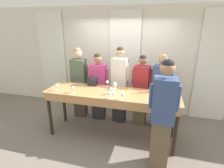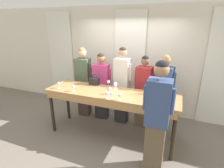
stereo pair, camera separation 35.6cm
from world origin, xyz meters
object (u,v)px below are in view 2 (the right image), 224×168
object	(u,v)px
wine_glass_front_mid	(115,85)
host_pouring	(157,119)
guest_navy_coat	(163,93)
wine_glass_center_mid	(73,87)
guest_striped_shirt	(143,92)
guest_olive_jacket	(84,81)
wine_glass_front_left	(109,82)
wine_glass_back_right	(107,93)
wine_glass_center_right	(116,84)
wine_glass_front_right	(111,94)
tasting_bar	(110,97)
handbag	(94,81)
guest_pink_top	(101,86)
guest_cream_sweater	(122,85)
wine_glass_center_left	(59,84)
wine_glass_back_left	(120,95)
wine_bottle	(151,88)
wine_glass_back_mid	(173,93)
wine_glass_near_host	(110,89)

from	to	relation	value
wine_glass_front_mid	host_pouring	size ratio (longest dim) A/B	0.07
guest_navy_coat	host_pouring	bearing A→B (deg)	-88.30
wine_glass_front_mid	wine_glass_center_mid	world-z (taller)	same
guest_striped_shirt	guest_olive_jacket	bearing A→B (deg)	180.00
wine_glass_front_left	wine_glass_back_right	size ratio (longest dim) A/B	1.00
wine_glass_front_mid	wine_glass_center_right	bearing A→B (deg)	107.08
wine_glass_front_right	tasting_bar	bearing A→B (deg)	115.19
handbag	wine_glass_back_right	bearing A→B (deg)	-47.67
handbag	guest_pink_top	distance (m)	0.43
wine_glass_center_mid	guest_cream_sweater	size ratio (longest dim) A/B	0.07
wine_glass_center_left	wine_glass_back_left	distance (m)	1.42
tasting_bar	wine_bottle	distance (m)	0.84
wine_glass_center_left	guest_cream_sweater	world-z (taller)	guest_cream_sweater
handbag	wine_glass_front_left	size ratio (longest dim) A/B	1.70
guest_striped_shirt	host_pouring	xyz separation A→B (m)	(0.47, -1.31, 0.11)
wine_glass_center_right	wine_glass_back_mid	distance (m)	1.17
wine_glass_front_mid	guest_cream_sweater	world-z (taller)	guest_cream_sweater
handbag	wine_glass_center_left	bearing A→B (deg)	-139.97
wine_glass_center_left	wine_glass_center_mid	size ratio (longest dim) A/B	1.00
handbag	wine_glass_front_mid	bearing A→B (deg)	-14.80
wine_glass_back_right	wine_glass_front_mid	bearing A→B (deg)	90.47
wine_glass_back_right	guest_navy_coat	world-z (taller)	guest_navy_coat
wine_glass_back_left	host_pouring	world-z (taller)	host_pouring
wine_glass_center_right	wine_glass_back_left	size ratio (longest dim) A/B	1.00
wine_glass_back_right	wine_glass_back_mid	bearing A→B (deg)	21.21
host_pouring	wine_bottle	bearing A→B (deg)	104.92
wine_bottle	guest_olive_jacket	bearing A→B (deg)	166.00
wine_glass_front_mid	wine_glass_near_host	bearing A→B (deg)	-94.06
wine_glass_front_left	wine_glass_center_left	xyz separation A→B (m)	(-0.95, -0.50, 0.00)
tasting_bar	guest_striped_shirt	bearing A→B (deg)	51.62
wine_glass_front_left	guest_navy_coat	xyz separation A→B (m)	(1.14, 0.36, -0.24)
wine_bottle	guest_navy_coat	distance (m)	0.55
wine_glass_front_left	guest_pink_top	distance (m)	0.56
wine_glass_back_mid	guest_navy_coat	world-z (taller)	guest_navy_coat
wine_bottle	wine_glass_near_host	xyz separation A→B (m)	(-0.76, -0.31, -0.01)
handbag	guest_navy_coat	xyz separation A→B (m)	(1.49, 0.36, -0.22)
wine_glass_center_left	wine_glass_back_mid	bearing A→B (deg)	7.95
wine_glass_back_left	wine_glass_near_host	bearing A→B (deg)	143.00
host_pouring	wine_glass_center_mid	bearing A→B (deg)	166.23
wine_glass_back_left	wine_glass_back_right	xyz separation A→B (m)	(-0.25, -0.01, 0.00)
wine_glass_front_mid	wine_glass_back_left	distance (m)	0.53
wine_bottle	guest_navy_coat	size ratio (longest dim) A/B	0.17
tasting_bar	handbag	xyz separation A→B (m)	(-0.52, 0.33, 0.19)
guest_olive_jacket	guest_striped_shirt	distance (m)	1.56
tasting_bar	wine_glass_front_right	bearing A→B (deg)	-64.81
wine_glass_front_mid	tasting_bar	bearing A→B (deg)	-102.96
wine_glass_center_left	wine_glass_center_mid	distance (m)	0.39
guest_navy_coat	guest_cream_sweater	bearing A→B (deg)	-180.00
guest_pink_top	guest_striped_shirt	xyz separation A→B (m)	(1.05, 0.00, -0.01)
wine_glass_front_right	wine_glass_center_left	xyz separation A→B (m)	(-1.25, 0.10, 0.00)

